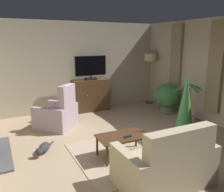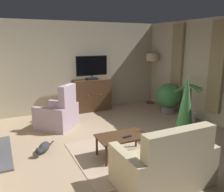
# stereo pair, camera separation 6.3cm
# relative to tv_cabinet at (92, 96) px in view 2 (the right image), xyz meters

# --- Properties ---
(ground_plane) EXTENTS (6.55, 6.98, 0.04)m
(ground_plane) POSITION_rel_tv_cabinet_xyz_m (-0.48, -2.89, -0.51)
(ground_plane) COLOR tan
(wall_back) EXTENTS (6.55, 0.10, 2.82)m
(wall_back) POSITION_rel_tv_cabinet_xyz_m (-0.48, 0.35, 0.92)
(wall_back) COLOR #B2A88E
(wall_back) RESTS_ON ground_plane
(curtain_panel_near) EXTENTS (0.10, 0.44, 2.37)m
(curtain_panel_near) POSITION_rel_tv_cabinet_xyz_m (2.44, -2.68, 1.07)
(curtain_panel_near) COLOR #8E7F56
(curtain_panel_far) EXTENTS (0.10, 0.44, 2.37)m
(curtain_panel_far) POSITION_rel_tv_cabinet_xyz_m (2.44, -1.18, 1.07)
(curtain_panel_far) COLOR #8E7F56
(rug_central) EXTENTS (2.03, 1.95, 0.01)m
(rug_central) POSITION_rel_tv_cabinet_xyz_m (-0.48, -3.16, -0.48)
(rug_central) COLOR tan
(rug_central) RESTS_ON ground_plane
(tv_cabinet) EXTENTS (1.21, 0.50, 1.02)m
(tv_cabinet) POSITION_rel_tv_cabinet_xyz_m (0.00, 0.00, 0.00)
(tv_cabinet) COLOR #352315
(tv_cabinet) RESTS_ON ground_plane
(television) EXTENTS (1.02, 0.20, 0.75)m
(television) POSITION_rel_tv_cabinet_xyz_m (0.00, -0.05, 0.93)
(television) COLOR black
(television) RESTS_ON tv_cabinet
(coffee_table) EXTENTS (1.01, 0.60, 0.43)m
(coffee_table) POSITION_rel_tv_cabinet_xyz_m (-0.60, -3.21, -0.10)
(coffee_table) COLOR #422B19
(coffee_table) RESTS_ON ground_plane
(tv_remote) EXTENTS (0.17, 0.07, 0.02)m
(tv_remote) POSITION_rel_tv_cabinet_xyz_m (-0.56, -3.32, -0.04)
(tv_remote) COLOR black
(tv_remote) RESTS_ON coffee_table
(sofa_floral) EXTENTS (1.47, 0.89, 1.03)m
(sofa_floral) POSITION_rel_tv_cabinet_xyz_m (-0.46, -4.33, -0.15)
(sofa_floral) COLOR tan
(sofa_floral) RESTS_ON ground_plane
(armchair_beside_cabinet) EXTENTS (1.23, 1.23, 1.17)m
(armchair_beside_cabinet) POSITION_rel_tv_cabinet_xyz_m (-1.35, -1.07, -0.14)
(armchair_beside_cabinet) COLOR #AD93A3
(armchair_beside_cabinet) RESTS_ON ground_plane
(potted_plant_on_hearth_side) EXTENTS (0.41, 0.41, 1.60)m
(potted_plant_on_hearth_side) POSITION_rel_tv_cabinet_xyz_m (0.74, -3.45, 0.37)
(potted_plant_on_hearth_side) COLOR #3D4C5B
(potted_plant_on_hearth_side) RESTS_ON ground_plane
(potted_plant_leafy_by_curtain) EXTENTS (0.76, 0.76, 0.94)m
(potted_plant_leafy_by_curtain) POSITION_rel_tv_cabinet_xyz_m (2.04, -1.33, 0.03)
(potted_plant_leafy_by_curtain) COLOR slate
(potted_plant_leafy_by_curtain) RESTS_ON ground_plane
(potted_plant_tall_palm_by_window) EXTENTS (0.96, 0.76, 1.10)m
(potted_plant_tall_palm_by_window) POSITION_rel_tv_cabinet_xyz_m (1.99, -2.30, -0.25)
(potted_plant_tall_palm_by_window) COLOR beige
(potted_plant_tall_palm_by_window) RESTS_ON ground_plane
(cat) EXTENTS (0.47, 0.61, 0.21)m
(cat) POSITION_rel_tv_cabinet_xyz_m (-1.98, -2.37, -0.39)
(cat) COLOR #2D2D33
(cat) RESTS_ON ground_plane
(floor_lamp) EXTENTS (0.42, 0.42, 1.81)m
(floor_lamp) POSITION_rel_tv_cabinet_xyz_m (2.25, -0.10, 1.05)
(floor_lamp) COLOR #4C4233
(floor_lamp) RESTS_ON ground_plane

